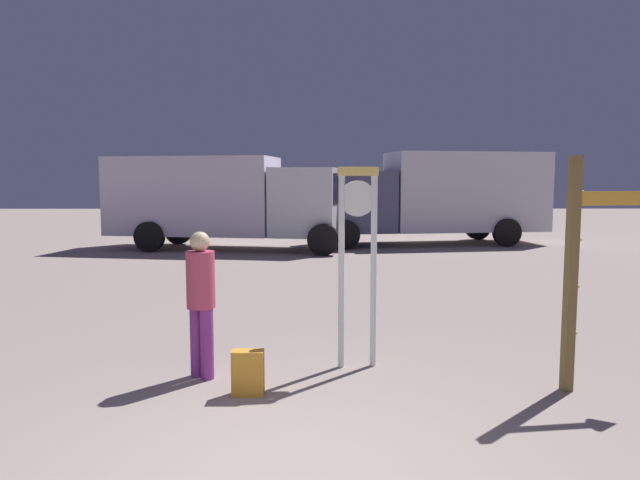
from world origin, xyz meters
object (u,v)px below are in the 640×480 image
at_px(arrow_sign, 607,239).
at_px(box_truck_near, 220,198).
at_px(person_near_clock, 201,297).
at_px(backpack, 248,373).
at_px(box_truck_far, 442,195).
at_px(standing_clock, 358,246).

bearing_deg(arrow_sign, box_truck_near, 115.48).
bearing_deg(box_truck_near, arrow_sign, -64.52).
bearing_deg(person_near_clock, arrow_sign, -5.07).
xyz_separation_m(person_near_clock, box_truck_near, (-1.74, 11.96, 0.69)).
bearing_deg(arrow_sign, backpack, -177.56).
bearing_deg(box_truck_far, person_near_clock, -112.05).
bearing_deg(person_near_clock, box_truck_far, 67.95).
xyz_separation_m(backpack, box_truck_near, (-2.29, 12.48, 1.35)).
bearing_deg(arrow_sign, box_truck_far, 84.63).
bearing_deg(box_truck_far, standing_clock, -106.00).
distance_m(standing_clock, box_truck_near, 12.09).
relative_size(arrow_sign, person_near_clock, 1.49).
xyz_separation_m(person_near_clock, backpack, (0.55, -0.52, -0.66)).
bearing_deg(standing_clock, box_truck_far, 74.00).
xyz_separation_m(backpack, box_truck_far, (4.88, 13.92, 1.42)).
relative_size(backpack, box_truck_near, 0.06).
height_order(person_near_clock, box_truck_far, box_truck_far).
relative_size(person_near_clock, backpack, 3.51).
bearing_deg(person_near_clock, standing_clock, 12.48).
distance_m(box_truck_near, box_truck_far, 7.31).
bearing_deg(backpack, box_truck_far, 70.70).
xyz_separation_m(arrow_sign, box_truck_near, (-5.88, 12.33, 0.03)).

